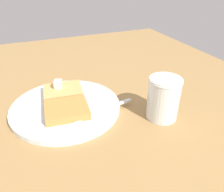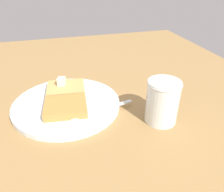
# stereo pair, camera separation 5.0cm
# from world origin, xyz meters

# --- Properties ---
(table_surface) EXTENTS (1.24, 1.24, 0.02)m
(table_surface) POSITION_xyz_m (0.00, 0.00, 0.01)
(table_surface) COLOR olive
(table_surface) RESTS_ON ground
(plate) EXTENTS (0.26, 0.26, 0.01)m
(plate) POSITION_xyz_m (-0.00, 0.01, 0.03)
(plate) COLOR silver
(plate) RESTS_ON table_surface
(toast_slice_left) EXTENTS (0.09, 0.10, 0.02)m
(toast_slice_left) POSITION_xyz_m (-0.05, 0.02, 0.04)
(toast_slice_left) COLOR tan
(toast_slice_left) RESTS_ON plate
(toast_slice_middle) EXTENTS (0.09, 0.10, 0.02)m
(toast_slice_middle) POSITION_xyz_m (0.04, 0.01, 0.04)
(toast_slice_middle) COLOR #BE7D3C
(toast_slice_middle) RESTS_ON plate
(butter_pat_primary) EXTENTS (0.03, 0.02, 0.02)m
(butter_pat_primary) POSITION_xyz_m (-0.06, 0.01, 0.06)
(butter_pat_primary) COLOR #F1EDC9
(butter_pat_primary) RESTS_ON toast_slice_left
(fork) EXTENTS (0.05, 0.16, 0.00)m
(fork) POSITION_xyz_m (0.06, 0.08, 0.03)
(fork) COLOR silver
(fork) RESTS_ON plate
(syrup_jar) EXTENTS (0.07, 0.07, 0.10)m
(syrup_jar) POSITION_xyz_m (0.11, 0.21, 0.06)
(syrup_jar) COLOR #351505
(syrup_jar) RESTS_ON table_surface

